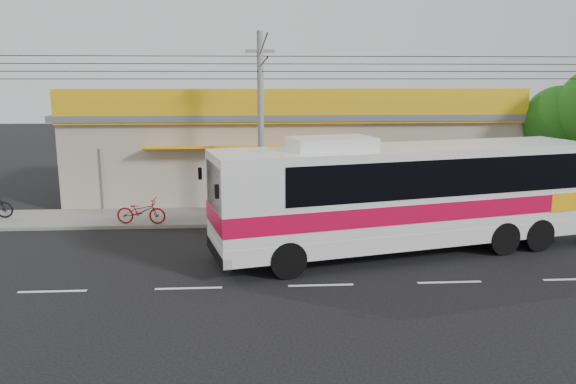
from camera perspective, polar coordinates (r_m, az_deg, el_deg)
The scene contains 8 objects.
ground at distance 19.69m, azimuth 2.47°, elevation -6.84°, with size 120.00×120.00×0.00m, color black.
sidewalk at distance 25.41m, azimuth 1.05°, elevation -2.40°, with size 30.00×3.20×0.15m, color slate.
lane_markings at distance 17.35m, azimuth 3.36°, elevation -9.45°, with size 50.00×0.12×0.01m, color silver, non-canonical shape.
storefront_building at distance 30.43m, azimuth 0.20°, elevation 4.20°, with size 22.60×9.20×5.70m.
coach_bus at distance 20.44m, azimuth 12.48°, elevation 0.20°, with size 14.13×6.12×4.26m.
motorbike_red at distance 24.38m, azimuth -14.69°, elevation -1.90°, with size 0.72×2.07×1.09m, color maroon.
utility_pole at distance 23.44m, azimuth -2.85°, elevation 12.63°, with size 34.00×14.00×8.06m.
tree_near at distance 29.88m, azimuth 26.14°, elevation 6.08°, with size 3.53×3.53×5.85m.
Camera 1 is at (-2.02, -18.57, 6.23)m, focal length 35.00 mm.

